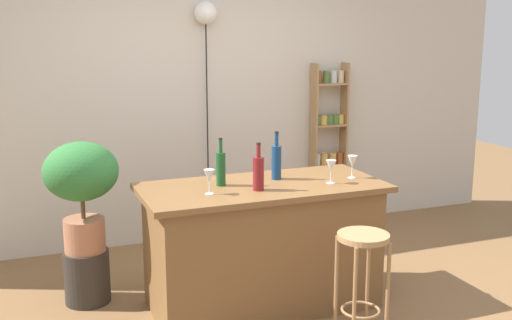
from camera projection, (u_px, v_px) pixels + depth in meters
name	position (u px, v px, depth m)	size (l,w,h in m)	color
back_wall	(195.00, 88.00, 5.67)	(6.40, 0.10, 2.80)	beige
kitchen_counter	(262.00, 245.00, 4.37)	(1.68, 0.78, 0.88)	brown
bar_stool	(362.00, 264.00, 3.78)	(0.32, 0.32, 0.73)	#997047
spice_shelf	(329.00, 142.00, 6.12)	(0.35, 0.15, 1.61)	#A87F51
plant_stool	(87.00, 276.00, 4.47)	(0.32, 0.32, 0.38)	#2D2823
potted_plant	(81.00, 182.00, 4.32)	(0.52, 0.47, 0.79)	#A86B4C
bottle_wine_red	(258.00, 172.00, 4.11)	(0.07, 0.07, 0.32)	maroon
bottle_vinegar	(276.00, 161.00, 4.41)	(0.07, 0.07, 0.34)	navy
bottle_soda_blue	(221.00, 168.00, 4.23)	(0.06, 0.06, 0.33)	#194C23
wine_glass_left	(352.00, 162.00, 4.44)	(0.07, 0.07, 0.16)	silver
wine_glass_center	(331.00, 167.00, 4.29)	(0.07, 0.07, 0.16)	silver
wine_glass_right	(209.00, 177.00, 4.01)	(0.07, 0.07, 0.16)	silver
pendant_globe_light	(206.00, 17.00, 5.47)	(0.20, 0.20, 2.17)	black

